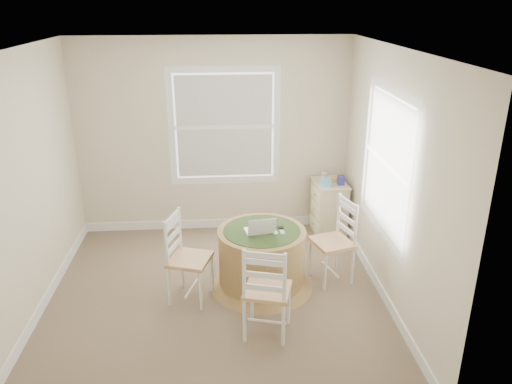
{
  "coord_description": "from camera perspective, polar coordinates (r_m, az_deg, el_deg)",
  "views": [
    {
      "loc": [
        0.09,
        -4.62,
        3.02
      ],
      "look_at": [
        0.46,
        0.45,
        1.04
      ],
      "focal_mm": 35.0,
      "sensor_mm": 36.0,
      "label": 1
    }
  ],
  "objects": [
    {
      "name": "tissue_box",
      "position": [
        6.56,
        8.0,
        1.19
      ],
      "size": [
        0.13,
        0.13,
        0.1
      ],
      "primitive_type": "cube",
      "rotation": [
        0.0,
        0.0,
        0.08
      ],
      "color": "#5DADD5",
      "rests_on": "corner_chest"
    },
    {
      "name": "chair_left",
      "position": [
        5.31,
        -7.55,
        -7.61
      ],
      "size": [
        0.51,
        0.52,
        0.95
      ],
      "primitive_type": null,
      "rotation": [
        0.0,
        0.0,
        1.26
      ],
      "color": "white",
      "rests_on": "ground"
    },
    {
      "name": "phone",
      "position": [
        5.35,
        3.04,
        -4.65
      ],
      "size": [
        0.05,
        0.09,
        0.02
      ],
      "primitive_type": "cube",
      "rotation": [
        0.0,
        0.0,
        0.05
      ],
      "color": "#B7BABF",
      "rests_on": "round_table"
    },
    {
      "name": "room",
      "position": [
        5.08,
        -3.1,
        1.44
      ],
      "size": [
        3.64,
        3.64,
        2.64
      ],
      "color": "#7E6450",
      "rests_on": "ground"
    },
    {
      "name": "box_yellow",
      "position": [
        6.73,
        8.8,
        1.47
      ],
      "size": [
        0.16,
        0.11,
        0.06
      ],
      "primitive_type": "cube",
      "rotation": [
        0.0,
        0.0,
        0.08
      ],
      "color": "gold",
      "rests_on": "corner_chest"
    },
    {
      "name": "chair_near",
      "position": [
        4.76,
        1.31,
        -11.11
      ],
      "size": [
        0.51,
        0.5,
        0.95
      ],
      "primitive_type": null,
      "rotation": [
        0.0,
        0.0,
        2.87
      ],
      "color": "white",
      "rests_on": "ground"
    },
    {
      "name": "cup_cream",
      "position": [
        6.77,
        7.83,
        1.79
      ],
      "size": [
        0.07,
        0.07,
        0.09
      ],
      "primitive_type": "cylinder",
      "color": "beige",
      "rests_on": "corner_chest"
    },
    {
      "name": "box_blue",
      "position": [
        6.62,
        9.63,
        1.35
      ],
      "size": [
        0.09,
        0.09,
        0.12
      ],
      "primitive_type": "cube",
      "rotation": [
        0.0,
        0.0,
        0.08
      ],
      "color": "#332F8E",
      "rests_on": "corner_chest"
    },
    {
      "name": "round_table",
      "position": [
        5.53,
        0.65,
        -7.31
      ],
      "size": [
        1.14,
        1.14,
        0.69
      ],
      "rotation": [
        0.0,
        0.0,
        0.05
      ],
      "color": "#9F7547",
      "rests_on": "ground"
    },
    {
      "name": "chair_right",
      "position": [
        5.67,
        8.68,
        -5.68
      ],
      "size": [
        0.51,
        0.52,
        0.95
      ],
      "primitive_type": null,
      "rotation": [
        0.0,
        0.0,
        -1.27
      ],
      "color": "white",
      "rests_on": "ground"
    },
    {
      "name": "mouse",
      "position": [
        5.33,
        2.19,
        -4.66
      ],
      "size": [
        0.06,
        0.09,
        0.03
      ],
      "primitive_type": "ellipsoid",
      "rotation": [
        0.0,
        0.0,
        0.05
      ],
      "color": "white",
      "rests_on": "round_table"
    },
    {
      "name": "keys",
      "position": [
        5.45,
        2.83,
        -4.09
      ],
      "size": [
        0.06,
        0.05,
        0.02
      ],
      "primitive_type": "cube",
      "rotation": [
        0.0,
        0.0,
        0.05
      ],
      "color": "black",
      "rests_on": "round_table"
    },
    {
      "name": "laptop",
      "position": [
        5.34,
        0.45,
        -4.34
      ],
      "size": [
        0.34,
        0.31,
        0.21
      ],
      "rotation": [
        0.0,
        0.0,
        3.3
      ],
      "color": "white",
      "rests_on": "round_table"
    },
    {
      "name": "corner_chest",
      "position": [
        6.82,
        8.31,
        -1.81
      ],
      "size": [
        0.46,
        0.59,
        0.74
      ],
      "rotation": [
        0.0,
        0.0,
        0.08
      ],
      "color": "beige",
      "rests_on": "ground"
    }
  ]
}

